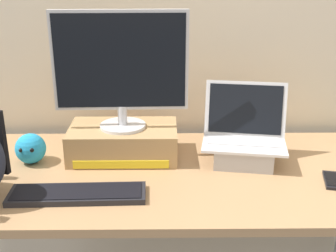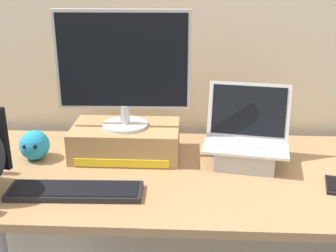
{
  "view_description": "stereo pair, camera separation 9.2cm",
  "coord_description": "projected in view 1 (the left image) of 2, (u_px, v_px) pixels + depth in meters",
  "views": [
    {
      "loc": [
        -0.02,
        -1.47,
        1.46
      ],
      "look_at": [
        0.0,
        0.0,
        0.91
      ],
      "focal_mm": 46.62,
      "sensor_mm": 36.0,
      "label": 1
    },
    {
      "loc": [
        0.08,
        -1.47,
        1.46
      ],
      "look_at": [
        0.0,
        0.0,
        0.91
      ],
      "focal_mm": 46.62,
      "sensor_mm": 36.0,
      "label": 2
    }
  ],
  "objects": [
    {
      "name": "cell_phone",
      "position": [
        334.0,
        180.0,
        1.55
      ],
      "size": [
        0.09,
        0.15,
        0.01
      ],
      "rotation": [
        0.0,
        0.0,
        -0.23
      ],
      "color": "black",
      "rests_on": "desk"
    },
    {
      "name": "open_laptop",
      "position": [
        244.0,
        146.0,
        1.7
      ],
      "size": [
        0.35,
        0.27,
        0.3
      ],
      "rotation": [
        0.0,
        0.0,
        -0.16
      ],
      "color": "#ADADB2",
      "rests_on": "desk"
    },
    {
      "name": "desk",
      "position": [
        168.0,
        187.0,
        1.66
      ],
      "size": [
        1.83,
        0.77,
        0.73
      ],
      "color": "#A87F56",
      "rests_on": "ground"
    },
    {
      "name": "desktop_monitor",
      "position": [
        121.0,
        68.0,
        1.63
      ],
      "size": [
        0.51,
        0.18,
        0.45
      ],
      "rotation": [
        0.0,
        0.0,
        0.02
      ],
      "color": "silver",
      "rests_on": "toner_box_yellow"
    },
    {
      "name": "plush_toy",
      "position": [
        31.0,
        148.0,
        1.69
      ],
      "size": [
        0.12,
        0.12,
        0.12
      ],
      "color": "#2393CC",
      "rests_on": "desk"
    },
    {
      "name": "toner_box_yellow",
      "position": [
        123.0,
        142.0,
        1.74
      ],
      "size": [
        0.42,
        0.26,
        0.12
      ],
      "color": "#A88456",
      "rests_on": "desk"
    },
    {
      "name": "external_keyboard",
      "position": [
        77.0,
        194.0,
        1.45
      ],
      "size": [
        0.46,
        0.14,
        0.02
      ],
      "rotation": [
        0.0,
        0.0,
        0.03
      ],
      "color": "black",
      "rests_on": "desk"
    },
    {
      "name": "back_wall",
      "position": [
        167.0,
        2.0,
        1.89
      ],
      "size": [
        7.0,
        0.1,
        2.6
      ],
      "primitive_type": "cube",
      "color": "beige",
      "rests_on": "ground"
    }
  ]
}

